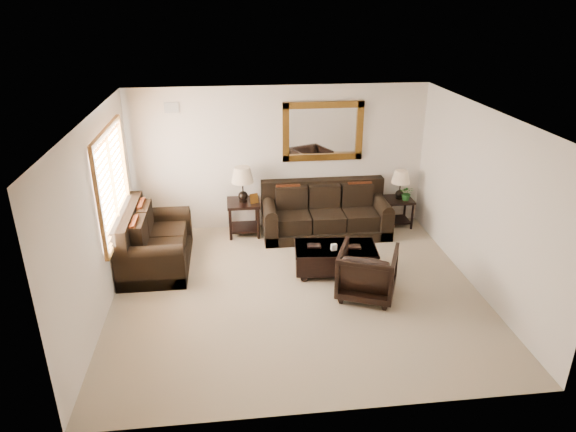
{
  "coord_description": "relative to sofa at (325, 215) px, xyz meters",
  "views": [
    {
      "loc": [
        -0.92,
        -6.69,
        4.15
      ],
      "look_at": [
        -0.06,
        0.6,
        0.99
      ],
      "focal_mm": 32.0,
      "sensor_mm": 36.0,
      "label": 1
    }
  ],
  "objects": [
    {
      "name": "room",
      "position": [
        -0.81,
        -2.04,
        1.0
      ],
      "size": [
        5.51,
        5.01,
        2.71
      ],
      "color": "gray",
      "rests_on": "ground"
    },
    {
      "name": "window",
      "position": [
        -3.5,
        -1.14,
        1.2
      ],
      "size": [
        0.07,
        1.96,
        1.66
      ],
      "color": "white",
      "rests_on": "room"
    },
    {
      "name": "armchair",
      "position": [
        0.22,
        -2.26,
        0.07
      ],
      "size": [
        1.05,
        1.03,
        0.84
      ],
      "primitive_type": "imported",
      "rotation": [
        0.0,
        0.0,
        2.74
      ],
      "color": "black",
      "rests_on": "floor"
    },
    {
      "name": "sofa",
      "position": [
        0.0,
        0.0,
        0.0
      ],
      "size": [
        2.34,
        1.01,
        0.96
      ],
      "color": "black",
      "rests_on": "room"
    },
    {
      "name": "end_table_right",
      "position": [
        1.48,
        0.17,
        0.38
      ],
      "size": [
        0.51,
        0.51,
        1.12
      ],
      "color": "black",
      "rests_on": "room"
    },
    {
      "name": "coffee_table",
      "position": [
        -0.11,
        -1.51,
        -0.07
      ],
      "size": [
        1.37,
        0.83,
        0.55
      ],
      "rotation": [
        0.0,
        0.0,
        -0.1
      ],
      "color": "black",
      "rests_on": "room"
    },
    {
      "name": "air_vent",
      "position": [
        -2.71,
        0.44,
        2.0
      ],
      "size": [
        0.25,
        0.02,
        0.18
      ],
      "primitive_type": "cube",
      "color": "#999999",
      "rests_on": "room"
    },
    {
      "name": "mirror",
      "position": [
        0.0,
        0.43,
        1.5
      ],
      "size": [
        1.5,
        0.06,
        1.1
      ],
      "color": "#4E360F",
      "rests_on": "room"
    },
    {
      "name": "potted_plant",
      "position": [
        1.59,
        0.07,
        0.32
      ],
      "size": [
        0.35,
        0.36,
        0.23
      ],
      "primitive_type": "imported",
      "rotation": [
        0.0,
        0.0,
        -0.38
      ],
      "color": "#1F531C",
      "rests_on": "end_table_right"
    },
    {
      "name": "loveseat",
      "position": [
        -3.07,
        -0.92,
        0.02
      ],
      "size": [
        1.06,
        1.78,
        1.0
      ],
      "rotation": [
        0.0,
        0.0,
        1.57
      ],
      "color": "black",
      "rests_on": "room"
    },
    {
      "name": "end_table_left",
      "position": [
        -1.52,
        0.12,
        0.51
      ],
      "size": [
        0.6,
        0.6,
        1.32
      ],
      "color": "black",
      "rests_on": "room"
    }
  ]
}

